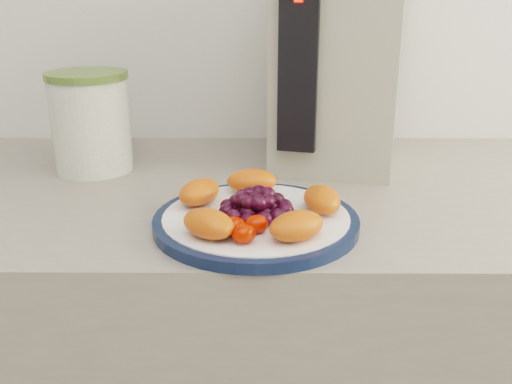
{
  "coord_description": "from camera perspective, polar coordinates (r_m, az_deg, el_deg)",
  "views": [
    {
      "loc": [
        0.02,
        0.33,
        1.21
      ],
      "look_at": [
        0.02,
        1.03,
        0.95
      ],
      "focal_mm": 40.0,
      "sensor_mm": 36.0,
      "label": 1
    }
  ],
  "objects": [
    {
      "name": "canister_lid",
      "position": [
        1.01,
        -16.63,
        11.12
      ],
      "size": [
        0.16,
        0.16,
        0.01
      ],
      "primitive_type": "cylinder",
      "rotation": [
        0.0,
        0.0,
        -0.15
      ],
      "color": "#526A2E",
      "rests_on": "canister"
    },
    {
      "name": "canister",
      "position": [
        1.02,
        -16.16,
        6.41
      ],
      "size": [
        0.15,
        0.15,
        0.16
      ],
      "primitive_type": "cylinder",
      "rotation": [
        0.0,
        0.0,
        -0.15
      ],
      "color": "#48631A",
      "rests_on": "counter"
    },
    {
      "name": "appliance_panel",
      "position": [
        0.91,
        4.24,
        12.22
      ],
      "size": [
        0.06,
        0.03,
        0.27
      ],
      "primitive_type": "cube",
      "rotation": [
        0.0,
        0.0,
        -0.24
      ],
      "color": "black",
      "rests_on": "appliance_body"
    },
    {
      "name": "plate_face",
      "position": [
        0.77,
        0.0,
        -2.92
      ],
      "size": [
        0.25,
        0.25,
        0.02
      ],
      "primitive_type": "cylinder",
      "color": "white",
      "rests_on": "counter"
    },
    {
      "name": "fruit_plate",
      "position": [
        0.75,
        -0.16,
        -1.31
      ],
      "size": [
        0.24,
        0.23,
        0.04
      ],
      "color": "#DA4214",
      "rests_on": "plate_face"
    },
    {
      "name": "appliance_body",
      "position": [
        1.05,
        8.49,
        12.82
      ],
      "size": [
        0.27,
        0.33,
        0.36
      ],
      "primitive_type": "cube",
      "rotation": [
        0.0,
        0.0,
        -0.24
      ],
      "color": "#ABA892",
      "rests_on": "counter"
    },
    {
      "name": "appliance_led",
      "position": [
        0.89,
        4.29,
        18.61
      ],
      "size": [
        0.01,
        0.01,
        0.01
      ],
      "primitive_type": "cube",
      "rotation": [
        0.0,
        0.0,
        -0.24
      ],
      "color": "#FF0C05",
      "rests_on": "appliance_panel"
    },
    {
      "name": "plate_rim",
      "position": [
        0.77,
        0.0,
        -2.99
      ],
      "size": [
        0.28,
        0.28,
        0.01
      ],
      "primitive_type": "cylinder",
      "color": "#0F1E3C",
      "rests_on": "counter"
    }
  ]
}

